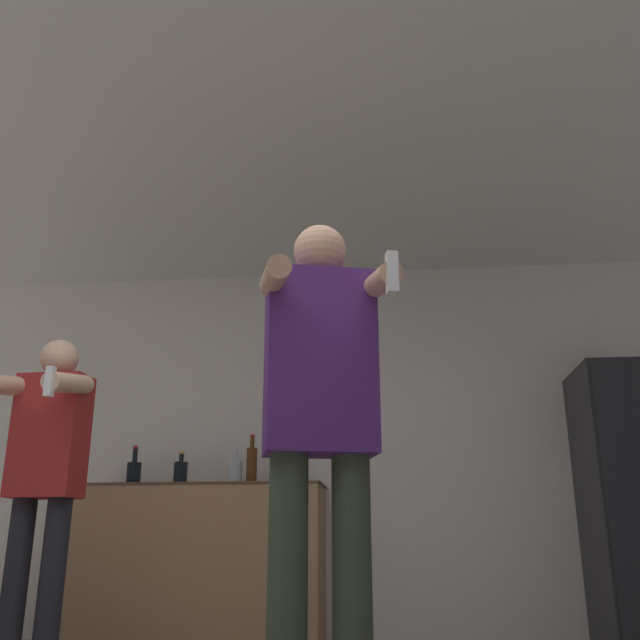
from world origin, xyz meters
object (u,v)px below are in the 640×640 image
object	(u,v)px
bottle_green_wine	(235,472)
bottle_clear_vodka	(285,468)
bottle_brown_liquor	(134,472)
bottle_tall_gin	(252,464)
person_man_side	(45,466)
person_woman_foreground	(321,418)
bottle_short_whiskey	(181,472)

from	to	relation	value
bottle_green_wine	bottle_clear_vodka	world-z (taller)	bottle_clear_vodka
bottle_brown_liquor	bottle_clear_vodka	size ratio (longest dim) A/B	0.96
bottle_tall_gin	person_man_side	world-z (taller)	person_man_side
bottle_brown_liquor	person_woman_foreground	distance (m)	2.68
bottle_short_whiskey	bottle_tall_gin	xyz separation A→B (m)	(0.48, 0.00, 0.05)
person_man_side	bottle_short_whiskey	bearing A→B (deg)	77.40
bottle_tall_gin	person_man_side	xyz separation A→B (m)	(-0.77, -1.30, -0.15)
bottle_green_wine	bottle_clear_vodka	size ratio (longest dim) A/B	0.84
bottle_short_whiskey	person_man_side	size ratio (longest dim) A/B	0.14
bottle_brown_liquor	person_woman_foreground	size ratio (longest dim) A/B	0.15
bottle_clear_vodka	person_man_side	distance (m)	1.64
bottle_green_wine	bottle_tall_gin	xyz separation A→B (m)	(0.11, -0.00, 0.05)
bottle_short_whiskey	bottle_tall_gin	distance (m)	0.48
person_woman_foreground	bottle_green_wine	bearing A→B (deg)	109.46
bottle_short_whiskey	bottle_clear_vodka	size ratio (longest dim) A/B	0.82
bottle_clear_vodka	bottle_green_wine	bearing A→B (deg)	180.00
person_woman_foreground	bottle_tall_gin	bearing A→B (deg)	106.91
bottle_green_wine	bottle_brown_liquor	bearing A→B (deg)	-180.00
bottle_tall_gin	bottle_clear_vodka	bearing A→B (deg)	0.00
bottle_green_wine	bottle_clear_vodka	bearing A→B (deg)	0.00
bottle_tall_gin	bottle_short_whiskey	bearing A→B (deg)	180.00
bottle_clear_vodka	bottle_brown_liquor	bearing A→B (deg)	-180.00
bottle_green_wine	person_woman_foreground	world-z (taller)	person_woman_foreground
bottle_green_wine	bottle_tall_gin	world-z (taller)	bottle_tall_gin
bottle_tall_gin	person_woman_foreground	distance (m)	2.34
person_woman_foreground	person_man_side	bearing A→B (deg)	146.99
bottle_green_wine	person_woman_foreground	distance (m)	2.37
person_woman_foreground	person_man_side	size ratio (longest dim) A/B	1.08
bottle_brown_liquor	bottle_clear_vodka	bearing A→B (deg)	0.00
bottle_clear_vodka	person_woman_foreground	world-z (taller)	person_woman_foreground
bottle_brown_liquor	person_woman_foreground	xyz separation A→B (m)	(1.48, -2.24, -0.06)
bottle_green_wine	bottle_tall_gin	size ratio (longest dim) A/B	0.71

